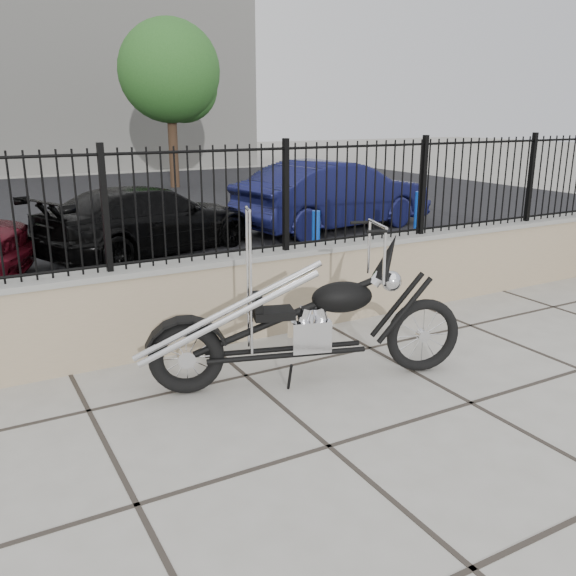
{
  "coord_description": "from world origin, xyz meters",
  "views": [
    {
      "loc": [
        -2.31,
        -3.49,
        2.49
      ],
      "look_at": [
        0.42,
        1.41,
        0.86
      ],
      "focal_mm": 38.0,
      "sensor_mm": 36.0,
      "label": 1
    }
  ],
  "objects": [
    {
      "name": "parking_lot",
      "position": [
        0.0,
        12.5,
        0.0
      ],
      "size": [
        30.0,
        30.0,
        0.0
      ],
      "primitive_type": "plane",
      "color": "black",
      "rests_on": "ground"
    },
    {
      "name": "car_black",
      "position": [
        0.8,
        7.25,
        0.61
      ],
      "size": [
        4.54,
        3.04,
        1.22
      ],
      "primitive_type": "imported",
      "rotation": [
        0.0,
        0.0,
        1.92
      ],
      "color": "black",
      "rests_on": "parking_lot"
    },
    {
      "name": "ground_plane",
      "position": [
        0.0,
        0.0,
        0.0
      ],
      "size": [
        90.0,
        90.0,
        0.0
      ],
      "primitive_type": "plane",
      "color": "#99968E",
      "rests_on": "ground"
    },
    {
      "name": "iron_fence",
      "position": [
        0.0,
        2.5,
        1.56
      ],
      "size": [
        14.0,
        0.08,
        1.2
      ],
      "primitive_type": "cube",
      "color": "black",
      "rests_on": "retaining_wall"
    },
    {
      "name": "chopper_motorcycle",
      "position": [
        0.42,
        1.11,
        0.86
      ],
      "size": [
        2.89,
        1.31,
        1.72
      ],
      "primitive_type": null,
      "rotation": [
        0.0,
        0.0,
        -0.29
      ],
      "color": "black",
      "rests_on": "ground_plane"
    },
    {
      "name": "car_blue",
      "position": [
        5.01,
        7.58,
        0.75
      ],
      "size": [
        4.72,
        2.23,
        1.49
      ],
      "primitive_type": "imported",
      "rotation": [
        0.0,
        0.0,
        1.72
      ],
      "color": "#10133E",
      "rests_on": "parking_lot"
    },
    {
      "name": "retaining_wall",
      "position": [
        0.0,
        2.5,
        0.48
      ],
      "size": [
        14.0,
        0.36,
        0.96
      ],
      "primitive_type": "cube",
      "color": "gray",
      "rests_on": "ground_plane"
    },
    {
      "name": "bollard_c",
      "position": [
        5.05,
        4.9,
        0.56
      ],
      "size": [
        0.18,
        0.18,
        1.12
      ],
      "primitive_type": "cylinder",
      "rotation": [
        0.0,
        0.0,
        -0.43
      ],
      "color": "#0D1DCC",
      "rests_on": "ground_plane"
    },
    {
      "name": "tree_right",
      "position": [
        4.55,
        16.82,
        3.92
      ],
      "size": [
        3.32,
        3.32,
        5.6
      ],
      "rotation": [
        0.0,
        0.0,
        0.36
      ],
      "color": "#382619",
      "rests_on": "ground_plane"
    },
    {
      "name": "bollard_b",
      "position": [
        2.58,
        4.4,
        0.52
      ],
      "size": [
        0.15,
        0.15,
        1.03
      ],
      "primitive_type": "cylinder",
      "rotation": [
        0.0,
        0.0,
        0.21
      ],
      "color": "blue",
      "rests_on": "ground_plane"
    }
  ]
}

